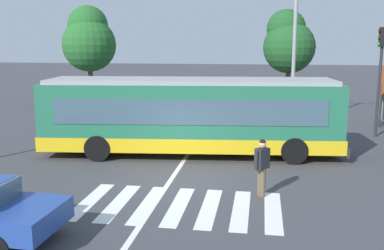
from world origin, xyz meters
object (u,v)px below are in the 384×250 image
Objects in this scene: parked_car_teal at (193,101)px; twin_arm_street_lamp at (295,31)px; parked_car_silver at (280,102)px; background_tree_left at (89,39)px; parked_car_blue at (154,100)px; parked_car_black at (239,101)px; pedestrian_crossing_street at (262,164)px; traffic_light_far_corner at (380,65)px; city_transit_bus at (191,116)px; background_tree_right at (288,42)px.

parked_car_teal is 0.56× the size of twin_arm_street_lamp.
background_tree_left is at bearing 166.16° from parked_car_silver.
background_tree_left is (-14.38, 7.48, -0.33)m from twin_arm_street_lamp.
parked_car_black is (5.53, 0.14, 0.00)m from parked_car_blue.
parked_car_black is (-1.48, 15.50, -0.20)m from pedestrian_crossing_street.
parked_car_blue is 2.59m from parked_car_teal.
parked_car_black is at bearing 138.02° from traffic_light_far_corner.
traffic_light_far_corner is at bearing -55.13° from parked_car_silver.
city_transit_bus is 1.67× the size of background_tree_left.
parked_car_blue is at bearing -31.69° from background_tree_left.
parked_car_teal is at bearing -176.09° from parked_car_black.
parked_car_silver is 0.56× the size of twin_arm_street_lamp.
city_transit_bus is 2.60× the size of parked_car_blue.
parked_car_blue is at bearing -178.83° from parked_car_silver.
traffic_light_far_corner is at bearing -29.25° from twin_arm_street_lamp.
parked_car_blue is 10.33m from twin_arm_street_lamp.
city_transit_bus is 11.71m from parked_car_silver.
parked_car_black is at bearing -16.92° from background_tree_left.
parked_car_silver is (3.89, 11.01, -0.82)m from city_transit_bus.
twin_arm_street_lamp reaches higher than parked_car_black.
city_transit_bus is 8.91m from twin_arm_street_lamp.
parked_car_silver is (2.54, 0.03, 0.00)m from parked_car_black.
parked_car_blue is at bearing 154.03° from traffic_light_far_corner.
parked_car_blue is 1.02× the size of parked_car_teal.
parked_car_silver is at bearing 1.17° from parked_car_blue.
parked_car_black is (1.35, 10.98, -0.82)m from city_transit_bus.
twin_arm_street_lamp is (4.39, 6.95, 3.44)m from city_transit_bus.
parked_car_silver is (1.06, 15.53, -0.20)m from pedestrian_crossing_street.
twin_arm_street_lamp is (3.03, -4.03, 4.27)m from parked_car_black.
background_tree_left is at bearing 148.31° from parked_car_blue.
parked_car_blue is (-4.18, 10.85, -0.82)m from city_transit_bus.
city_transit_bus is at bearing -122.25° from twin_arm_street_lamp.
pedestrian_crossing_street is at bearing -94.76° from background_tree_right.
parked_car_teal is at bearing 98.40° from city_transit_bus.
traffic_light_far_corner is 0.64× the size of twin_arm_street_lamp.
parked_car_black is 2.54m from parked_car_silver.
background_tree_left reaches higher than pedestrian_crossing_street.
parked_car_silver is at bearing 2.40° from parked_car_teal.
twin_arm_street_lamp reaches higher than parked_car_teal.
pedestrian_crossing_street is 0.25× the size of background_tree_right.
traffic_light_far_corner reaches higher than parked_car_silver.
background_tree_right is at bearing 107.28° from traffic_light_far_corner.
background_tree_left reaches higher than parked_car_black.
parked_car_teal is at bearing 148.66° from traffic_light_far_corner.
background_tree_right is at bearing 88.82° from twin_arm_street_lamp.
background_tree_left is (-9.99, 14.43, 3.11)m from city_transit_bus.
twin_arm_street_lamp is at bearing 82.29° from pedestrian_crossing_street.
traffic_light_far_corner is 0.75× the size of background_tree_right.
background_tree_right is (6.17, 5.71, 3.74)m from parked_car_teal.
parked_car_teal is at bearing 106.13° from pedestrian_crossing_street.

